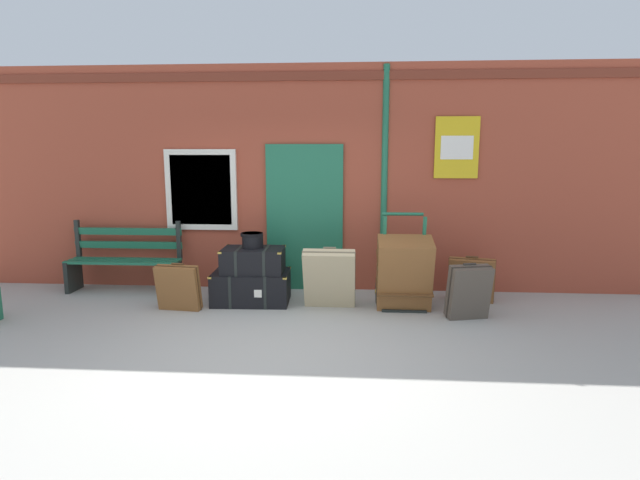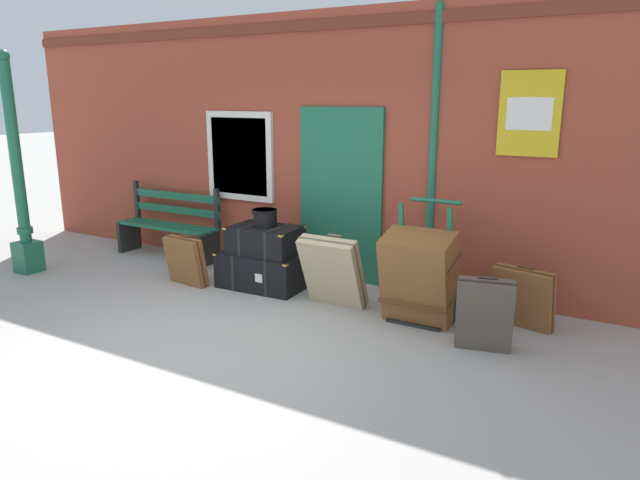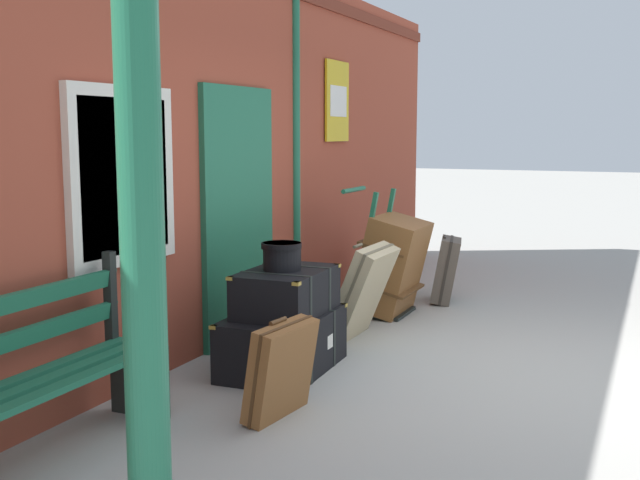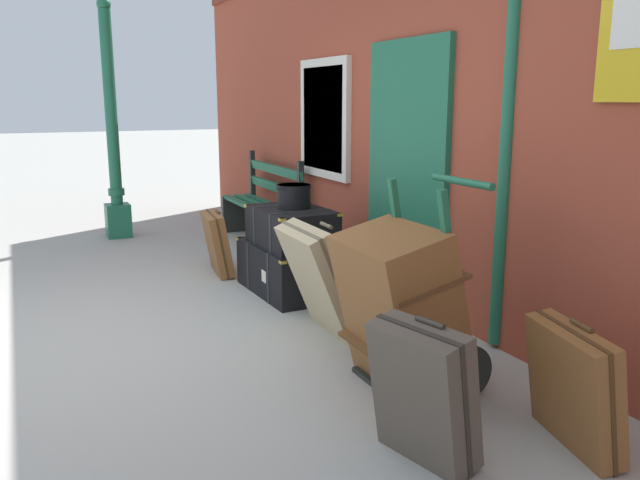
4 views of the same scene
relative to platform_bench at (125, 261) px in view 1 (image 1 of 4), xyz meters
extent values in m
plane|color=#A3A099|center=(2.48, -2.16, -0.44)|extent=(60.00, 60.00, 0.00)
cube|color=#9E422D|center=(2.48, 0.44, 1.16)|extent=(10.40, 0.30, 3.20)
cube|color=maroon|center=(2.48, 0.28, 2.58)|extent=(10.40, 0.03, 0.12)
cube|color=#1E6647|center=(2.58, 0.27, 0.61)|extent=(1.10, 0.05, 2.10)
cube|color=#123D2A|center=(2.58, 0.25, 0.61)|extent=(0.06, 0.02, 2.10)
cube|color=silver|center=(1.08, 0.27, 1.01)|extent=(1.04, 0.06, 1.16)
cube|color=silver|center=(1.08, 0.25, 1.01)|extent=(0.88, 0.02, 1.00)
cylinder|color=#1E6647|center=(3.71, 0.29, 1.16)|extent=(0.09, 0.09, 3.14)
cube|color=gold|center=(4.69, 0.27, 1.61)|extent=(0.60, 0.02, 0.84)
cube|color=white|center=(4.69, 0.25, 1.61)|extent=(0.44, 0.01, 0.32)
cube|color=#1E6647|center=(0.00, -0.20, 0.01)|extent=(1.60, 0.09, 0.04)
cube|color=#1E6647|center=(0.00, -0.06, 0.01)|extent=(1.60, 0.09, 0.04)
cube|color=#1E6647|center=(0.00, 0.08, 0.01)|extent=(1.60, 0.09, 0.04)
cube|color=#1E6647|center=(0.00, 0.14, 0.21)|extent=(1.60, 0.05, 0.10)
cube|color=#1E6647|center=(0.00, 0.14, 0.41)|extent=(1.60, 0.05, 0.10)
cube|color=black|center=(-0.76, -0.06, -0.22)|extent=(0.06, 0.40, 0.45)
cube|color=black|center=(-0.76, 0.14, 0.29)|extent=(0.06, 0.06, 0.56)
cube|color=black|center=(0.76, -0.06, -0.22)|extent=(0.06, 0.40, 0.45)
cube|color=black|center=(0.76, 0.14, 0.29)|extent=(0.06, 0.06, 0.56)
cube|color=black|center=(1.93, -0.45, -0.23)|extent=(1.02, 0.68, 0.42)
cube|color=black|center=(1.71, -0.46, -0.23)|extent=(0.06, 0.65, 0.43)
cube|color=black|center=(2.16, -0.45, -0.23)|extent=(0.06, 0.65, 0.43)
cube|color=#B79338|center=(1.47, -0.77, -0.04)|extent=(0.05, 0.05, 0.02)
cube|color=#B79338|center=(2.43, -0.73, -0.04)|extent=(0.05, 0.05, 0.02)
cube|color=#B79338|center=(1.44, -0.17, -0.04)|extent=(0.05, 0.05, 0.02)
cube|color=#B79338|center=(2.40, -0.14, -0.04)|extent=(0.05, 0.05, 0.02)
cube|color=silver|center=(1.95, -0.77, -0.23)|extent=(0.36, 0.01, 0.10)
cube|color=black|center=(1.97, -0.47, 0.14)|extent=(0.81, 0.56, 0.32)
cube|color=black|center=(1.79, -0.47, 0.14)|extent=(0.05, 0.55, 0.33)
cube|color=black|center=(2.15, -0.46, 0.14)|extent=(0.05, 0.55, 0.33)
cube|color=#B79338|center=(1.60, -0.73, 0.28)|extent=(0.05, 0.05, 0.02)
cube|color=#B79338|center=(2.36, -0.71, 0.28)|extent=(0.05, 0.05, 0.02)
cube|color=#B79338|center=(1.58, -0.23, 0.28)|extent=(0.05, 0.05, 0.02)
cube|color=#B79338|center=(2.34, -0.21, 0.28)|extent=(0.05, 0.05, 0.02)
cylinder|color=black|center=(1.96, -0.44, 0.40)|extent=(0.28, 0.28, 0.20)
cylinder|color=black|center=(1.95, -0.44, 0.48)|extent=(0.29, 0.29, 0.04)
cube|color=black|center=(3.94, -0.64, -0.43)|extent=(0.56, 0.28, 0.03)
cube|color=#1E6647|center=(3.69, -0.44, 0.15)|extent=(0.04, 0.25, 1.19)
cube|color=#1E6647|center=(4.19, -0.44, 0.15)|extent=(0.04, 0.25, 1.19)
cylinder|color=#1E6647|center=(3.94, -0.22, 0.74)|extent=(0.54, 0.04, 0.04)
cylinder|color=black|center=(3.62, -0.38, -0.28)|extent=(0.04, 0.32, 0.32)
cylinder|color=#B79338|center=(3.62, -0.38, -0.28)|extent=(0.07, 0.06, 0.06)
cylinder|color=black|center=(4.26, -0.38, -0.28)|extent=(0.04, 0.32, 0.32)
cylinder|color=#B79338|center=(4.26, -0.38, -0.28)|extent=(0.07, 0.06, 0.06)
cube|color=brown|center=(3.94, -0.62, 0.03)|extent=(0.68, 0.63, 0.96)
cube|color=brown|center=(3.94, -0.62, -0.16)|extent=(0.70, 0.45, 0.13)
cube|color=brown|center=(3.94, -0.62, 0.23)|extent=(0.70, 0.45, 0.13)
cube|color=tan|center=(2.99, -0.68, -0.04)|extent=(0.66, 0.46, 0.80)
cylinder|color=#71644C|center=(2.99, -0.63, 0.34)|extent=(0.16, 0.03, 0.03)
cube|color=brown|center=(2.99, -0.68, -0.04)|extent=(0.67, 0.34, 0.76)
cube|color=brown|center=(4.87, -0.22, -0.14)|extent=(0.63, 0.36, 0.60)
cylinder|color=#4F3018|center=(4.87, -0.21, 0.16)|extent=(0.16, 0.06, 0.03)
cube|color=#482C16|center=(4.87, -0.22, -0.14)|extent=(0.61, 0.25, 0.59)
cube|color=brown|center=(1.08, -0.87, -0.15)|extent=(0.57, 0.30, 0.59)
cylinder|color=#4F3018|center=(1.08, -0.85, 0.15)|extent=(0.16, 0.05, 0.03)
cube|color=#482C16|center=(1.08, -0.87, -0.15)|extent=(0.57, 0.18, 0.58)
cube|color=#51473D|center=(4.68, -0.95, -0.11)|extent=(0.54, 0.40, 0.67)
cylinder|color=#302A24|center=(4.68, -0.93, 0.23)|extent=(0.16, 0.06, 0.03)
cube|color=#2C2721|center=(4.68, -0.95, -0.11)|extent=(0.52, 0.25, 0.65)
camera|label=1|loc=(3.30, -6.91, 1.54)|focal=28.36mm
camera|label=2|loc=(5.79, -5.87, 1.78)|focal=32.49mm
camera|label=3|loc=(-3.02, -2.94, 1.29)|focal=43.76mm
camera|label=4|loc=(6.95, -2.54, 1.21)|focal=36.36mm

